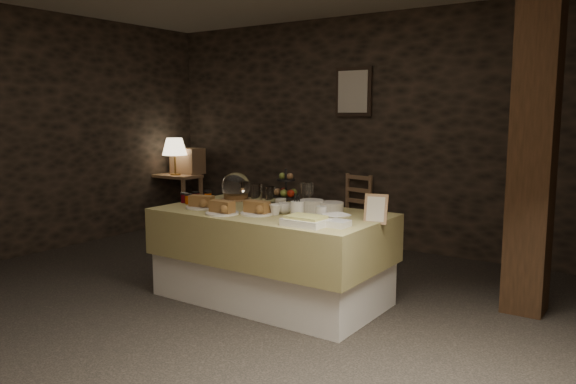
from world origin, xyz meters
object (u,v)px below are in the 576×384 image
Objects in this scene: chair at (352,215)px; buffet_table at (271,249)px; fruit_stand at (286,192)px; wine_rack at (188,161)px; console_table at (176,184)px; timber_column at (534,142)px; table_lamp at (175,147)px.

buffet_table is at bearing -70.19° from chair.
buffet_table is 0.50m from fruit_stand.
console_table is at bearing -105.52° from wine_rack.
fruit_stand is at bearing -26.90° from console_table.
timber_column is at bearing -9.35° from console_table.
fruit_stand is at bearing -69.72° from chair.
fruit_stand is at bearing 96.19° from buffet_table.
timber_column is at bearing -11.67° from wine_rack.
wine_rack is at bearing 74.48° from console_table.
timber_column is (1.76, 0.89, 0.88)m from buffet_table.
wine_rack is 0.16× the size of timber_column.
timber_column is 1.95m from fruit_stand.
fruit_stand is (2.69, -1.57, -0.02)m from wine_rack.
timber_column reaches higher than table_lamp.
buffet_table reaches higher than console_table.
fruit_stand is (-1.79, -0.64, -0.44)m from timber_column.
timber_column is (4.53, -0.75, 0.72)m from console_table.
chair is 0.24× the size of timber_column.
buffet_table is 4.42× the size of wine_rack.
wine_rack is at bearing 90.00° from table_lamp.
buffet_table is at bearing -30.64° from console_table.
chair is 1.87m from fruit_stand.
buffet_table is 5.84× the size of fruit_stand.
timber_column is at bearing -8.83° from table_lamp.
console_table is 1.11× the size of chair.
buffet_table is at bearing -30.32° from table_lamp.
console_table is 2.47m from chair.
wine_rack reaches higher than chair.
fruit_stand is (-0.03, 0.25, 0.44)m from buffet_table.
chair is at bearing 9.08° from console_table.
buffet_table is 3.85× the size of table_lamp.
chair is (2.38, 0.44, -0.71)m from table_lamp.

